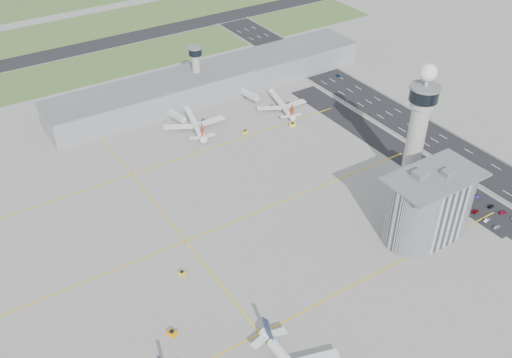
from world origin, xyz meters
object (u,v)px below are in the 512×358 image
car_lot_7 (503,212)px  jet_bridge_far_1 (242,93)px  admin_building (429,205)px  car_lot_5 (441,188)px  car_lot_9 (478,197)px  car_hw_4 (270,51)px  car_lot_8 (491,206)px  car_lot_11 (457,181)px  car_hw_1 (419,131)px  tug_3 (182,273)px  car_lot_10 (470,191)px  tug_2 (172,333)px  jet_bridge_far_0 (170,114)px  car_lot_4 (454,199)px  secondary_tower (196,67)px  car_lot_0 (497,227)px  airplane_far_a (194,118)px  car_lot_3 (464,203)px  airplane_far_b (281,101)px  car_lot_1 (487,220)px  control_tower (419,123)px  car_hw_2 (338,76)px  tug_4 (245,131)px  car_lot_2 (475,211)px  tug_5 (292,124)px

car_lot_7 → jet_bridge_far_1: bearing=20.8°
admin_building → car_lot_5: (31.17, 17.99, -14.76)m
admin_building → car_lot_9: bearing=5.0°
car_hw_4 → admin_building: bearing=-107.4°
car_lot_5 → car_lot_8: bearing=-151.0°
car_lot_5 → car_hw_4: car_hw_4 is taller
car_lot_11 → car_hw_1: bearing=-26.8°
tug_3 → car_lot_10: tug_3 is taller
admin_building → tug_2: 120.38m
jet_bridge_far_0 → car_lot_4: (80.11, -145.09, -2.27)m
jet_bridge_far_0 → car_lot_11: jet_bridge_far_0 is taller
secondary_tower → car_hw_4: bearing=22.5°
car_lot_0 → car_hw_1: 85.62m
car_lot_4 → car_hw_1: bearing=-30.7°
car_lot_5 → car_lot_7: size_ratio=0.80×
car_lot_0 → airplane_far_a: bearing=30.6°
car_lot_3 → car_lot_7: car_lot_7 is taller
airplane_far_b → car_lot_1: 139.96m
control_tower → car_lot_1: control_tower is taller
car_hw_2 → car_hw_4: (-15.12, 59.58, 0.03)m
tug_4 → car_hw_2: 95.84m
jet_bridge_far_0 → car_lot_2: bearing=17.3°
jet_bridge_far_0 → car_hw_1: size_ratio=3.52×
car_lot_5 → control_tower: bearing=50.1°
car_lot_10 → car_hw_1: bearing=-21.7°
airplane_far_a → car_lot_2: airplane_far_a is taller
admin_building → jet_bridge_far_0: bearing=108.0°
control_tower → car_hw_2: control_tower is taller
car_lot_5 → car_hw_4: bearing=-0.1°
tug_5 → car_lot_11: size_ratio=0.84×
car_lot_3 → jet_bridge_far_1: bearing=8.5°
car_lot_11 → car_hw_2: 129.41m
car_lot_11 → car_lot_0: bearing=157.9°
tug_3 → car_lot_0: (132.32, -50.50, -0.20)m
car_lot_2 → secondary_tower: bearing=9.9°
airplane_far_b → airplane_far_a: bearing=94.3°
control_tower → tug_2: bearing=-171.5°
airplane_far_b → car_lot_7: 142.00m
airplane_far_b → car_lot_8: 135.97m
control_tower → car_lot_2: size_ratio=16.51×
airplane_far_a → car_lot_0: 169.84m
tug_3 → secondary_tower: bearing=28.5°
tug_3 → car_lot_3: bearing=-44.1°
car_lot_8 → car_hw_4: size_ratio=1.01×
tug_2 → car_lot_11: (161.29, 8.77, -0.38)m
control_tower → admin_building: control_tower is taller
jet_bridge_far_1 → car_hw_1: size_ratio=3.52×
secondary_tower → jet_bridge_far_1: (22.00, -18.00, -15.95)m
tug_3 → car_hw_1: tug_3 is taller
jet_bridge_far_0 → car_hw_2: size_ratio=3.39×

